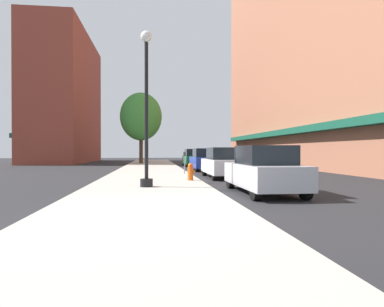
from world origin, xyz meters
name	(u,v)px	position (x,y,z in m)	size (l,w,h in m)	color
ground_plane	(203,170)	(4.00, 18.00, 0.00)	(90.00, 90.00, 0.00)	#232326
sidewalk_slab	(151,169)	(0.00, 19.00, 0.06)	(4.80, 50.00, 0.12)	#A8A399
building_right_brick	(314,33)	(14.99, 22.00, 12.46)	(6.80, 40.00, 24.97)	#9E6047
building_far_background	(66,100)	(-11.01, 37.00, 8.10)	(6.80, 18.00, 16.24)	brown
lamppost	(146,105)	(-0.06, 5.51, 3.20)	(0.48, 0.48, 5.90)	black
fire_hydrant	(190,172)	(1.91, 8.03, 0.52)	(0.33, 0.26, 0.79)	#E05614
parking_meter_near	(185,160)	(2.05, 12.43, 0.95)	(0.14, 0.09, 1.31)	slate
tree_near	(141,117)	(-1.13, 29.18, 5.20)	(4.52, 4.52, 7.69)	#422D1E
car_silver	(263,170)	(4.00, 3.96, 0.81)	(1.80, 4.30, 1.66)	black
car_white	(223,163)	(4.00, 10.59, 0.81)	(1.80, 4.30, 1.66)	black
car_blue	(204,160)	(4.00, 17.22, 0.81)	(1.80, 4.30, 1.66)	black
car_green	(194,158)	(4.00, 23.92, 0.81)	(1.80, 4.30, 1.66)	black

